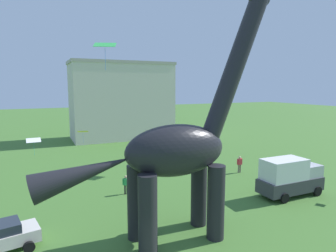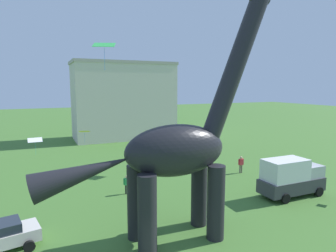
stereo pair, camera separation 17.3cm
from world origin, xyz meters
name	(u,v)px [view 2 (the right image)]	position (x,y,z in m)	size (l,w,h in m)	color
dinosaur_sculpture	(175,150)	(2.34, 4.29, 5.42)	(14.33, 3.04, 14.98)	black
parked_box_truck	(291,177)	(14.05, 6.55, 1.65)	(5.61, 2.36, 3.20)	#38383D
person_strolling_adult	(241,163)	(14.41, 13.53, 1.08)	(0.67, 0.29, 1.78)	#6B6056
person_photographer	(127,183)	(1.74, 12.54, 0.98)	(0.60, 0.27, 1.61)	black
kite_apex	(35,140)	(-5.20, 16.95, 4.42)	(1.21, 0.91, 1.48)	white
kite_high_right	(104,45)	(-1.95, 2.48, 10.89)	(1.12, 0.95, 1.22)	green
kite_mid_center	(84,131)	(-0.46, 20.95, 4.31)	(1.24, 1.03, 1.36)	yellow
kite_far_left	(250,26)	(17.89, 17.16, 15.87)	(1.71, 1.51, 0.52)	#287AE5
background_building_block	(124,100)	(8.93, 39.33, 6.61)	(17.34, 8.19, 13.20)	beige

